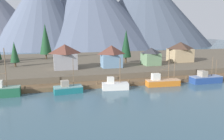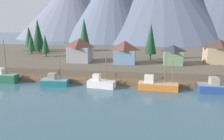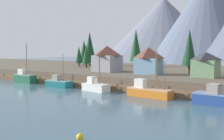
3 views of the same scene
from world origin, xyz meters
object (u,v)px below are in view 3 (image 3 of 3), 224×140
(house_grey, at_px, (107,58))
(conifer_back_right, at_px, (84,51))
(fishing_boat_teal, at_px, (59,83))
(fishing_boat_blue, at_px, (220,98))
(fishing_boat_white, at_px, (95,86))
(house_blue, at_px, (148,60))
(conifer_mid_right, at_px, (79,55))
(house_green, at_px, (206,64))
(channel_buoy, at_px, (80,137))
(fishing_boat_green, at_px, (25,78))
(fishing_boat_orange, at_px, (148,91))
(conifer_near_right, at_px, (90,47))
(conifer_back_left, at_px, (86,54))
(conifer_mid_left, at_px, (189,47))
(conifer_near_left, at_px, (136,45))

(house_grey, bearing_deg, conifer_back_right, 142.35)
(fishing_boat_teal, height_order, fishing_boat_blue, fishing_boat_teal)
(fishing_boat_white, distance_m, house_blue, 17.02)
(conifer_mid_right, bearing_deg, house_green, -14.24)
(channel_buoy, bearing_deg, fishing_boat_green, 149.43)
(house_grey, bearing_deg, house_green, 0.25)
(house_blue, xyz_separation_m, channel_buoy, (15.02, -40.58, -5.54))
(fishing_boat_orange, bearing_deg, conifer_near_right, 145.04)
(fishing_boat_blue, xyz_separation_m, conifer_back_left, (-49.18, 24.79, 5.89))
(conifer_back_right, distance_m, channel_buoy, 85.16)
(fishing_boat_blue, height_order, conifer_mid_left, conifer_mid_left)
(fishing_boat_white, relative_size, conifer_near_right, 0.57)
(fishing_boat_white, bearing_deg, conifer_mid_left, 73.24)
(house_green, relative_size, conifer_near_right, 0.43)
(fishing_boat_white, xyz_separation_m, fishing_boat_blue, (24.71, 0.09, 0.11))
(fishing_boat_white, bearing_deg, fishing_boat_blue, 7.96)
(conifer_near_left, distance_m, conifer_mid_left, 31.58)
(conifer_back_left, distance_m, channel_buoy, 66.00)
(fishing_boat_green, relative_size, conifer_near_right, 0.79)
(house_green, bearing_deg, conifer_mid_right, 165.76)
(conifer_back_left, bearing_deg, fishing_boat_white, -45.47)
(fishing_boat_teal, relative_size, conifer_mid_right, 1.05)
(fishing_boat_blue, xyz_separation_m, conifer_mid_right, (-57.04, 29.68, 5.59))
(house_blue, height_order, house_green, house_blue)
(house_green, bearing_deg, conifer_mid_left, 133.68)
(fishing_boat_orange, xyz_separation_m, conifer_back_left, (-36.72, 24.70, 5.97))
(fishing_boat_green, height_order, conifer_near_left, conifer_near_left)
(fishing_boat_blue, bearing_deg, conifer_mid_right, 153.12)
(fishing_boat_orange, distance_m, conifer_near_right, 57.88)
(fishing_boat_blue, xyz_separation_m, house_green, (-7.67, 17.15, 4.21))
(house_blue, height_order, conifer_near_left, conifer_near_left)
(fishing_boat_teal, bearing_deg, fishing_boat_green, 173.27)
(conifer_near_left, bearing_deg, conifer_mid_left, -33.72)
(conifer_near_right, bearing_deg, house_blue, -29.00)
(fishing_boat_green, distance_m, house_grey, 22.30)
(fishing_boat_teal, bearing_deg, conifer_mid_left, 43.25)
(house_green, bearing_deg, conifer_near_right, 159.36)
(conifer_mid_left, xyz_separation_m, channel_buoy, (7.77, -48.42, -8.70))
(house_grey, bearing_deg, conifer_back_left, 151.88)
(fishing_boat_green, height_order, channel_buoy, fishing_boat_green)
(fishing_boat_orange, xyz_separation_m, conifer_near_left, (-27.67, 41.09, 9.08))
(house_green, bearing_deg, fishing_boat_white, -134.66)
(fishing_boat_green, height_order, fishing_boat_white, fishing_boat_green)
(conifer_near_right, bearing_deg, fishing_boat_orange, -38.60)
(fishing_boat_green, height_order, house_green, fishing_boat_green)
(house_green, bearing_deg, fishing_boat_green, -157.80)
(fishing_boat_teal, relative_size, conifer_back_right, 0.78)
(house_green, height_order, channel_buoy, house_green)
(fishing_boat_orange, height_order, conifer_near_right, conifer_near_right)
(fishing_boat_orange, bearing_deg, conifer_mid_right, 150.06)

